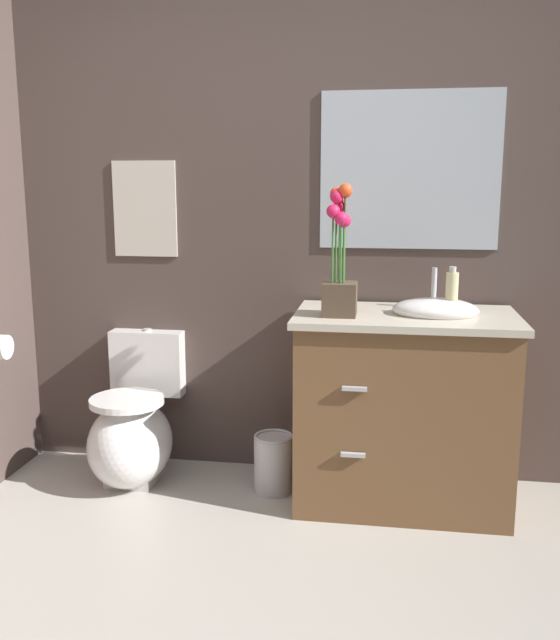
% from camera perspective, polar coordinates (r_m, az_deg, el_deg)
% --- Properties ---
extents(wall_back, '(4.50, 0.05, 2.50)m').
position_cam_1_polar(wall_back, '(3.29, 6.57, 8.53)').
color(wall_back, '#4C3D38').
rests_on(wall_back, ground_plane).
extents(toilet, '(0.38, 0.59, 0.69)m').
position_cam_1_polar(toilet, '(3.40, -11.87, -8.90)').
color(toilet, white).
rests_on(toilet, ground_plane).
extents(vanity_cabinet, '(0.94, 0.56, 1.03)m').
position_cam_1_polar(vanity_cabinet, '(3.11, 10.06, -7.00)').
color(vanity_cabinet, brown).
rests_on(vanity_cabinet, ground_plane).
extents(flower_vase, '(0.14, 0.14, 0.54)m').
position_cam_1_polar(flower_vase, '(2.90, 4.92, 4.39)').
color(flower_vase, '#4C3D2D').
rests_on(flower_vase, vanity_cabinet).
extents(soap_bottle, '(0.05, 0.05, 0.21)m').
position_cam_1_polar(soap_bottle, '(2.99, 13.85, 2.15)').
color(soap_bottle, beige).
rests_on(soap_bottle, vanity_cabinet).
extents(trash_bin, '(0.18, 0.18, 0.27)m').
position_cam_1_polar(trash_bin, '(3.26, -0.52, -11.59)').
color(trash_bin, '#B7B7BC').
rests_on(trash_bin, ground_plane).
extents(wall_poster, '(0.31, 0.01, 0.45)m').
position_cam_1_polar(wall_poster, '(3.45, -10.99, 8.89)').
color(wall_poster, beige).
extents(wall_mirror, '(0.80, 0.01, 0.70)m').
position_cam_1_polar(wall_mirror, '(3.25, 10.54, 11.92)').
color(wall_mirror, '#B2BCC6').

